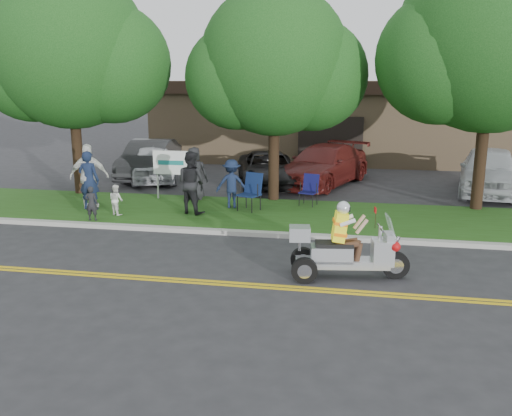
% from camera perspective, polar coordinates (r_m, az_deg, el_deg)
% --- Properties ---
extents(ground, '(120.00, 120.00, 0.00)m').
position_cam_1_polar(ground, '(11.82, -5.92, -6.85)').
color(ground, '#28282B').
rests_on(ground, ground).
extents(centerline_near, '(60.00, 0.10, 0.01)m').
position_cam_1_polar(centerline_near, '(11.29, -6.75, -7.81)').
color(centerline_near, gold).
rests_on(centerline_near, ground).
extents(centerline_far, '(60.00, 0.10, 0.01)m').
position_cam_1_polar(centerline_far, '(11.44, -6.51, -7.53)').
color(centerline_far, gold).
rests_on(centerline_far, ground).
extents(curb, '(60.00, 0.25, 0.12)m').
position_cam_1_polar(curb, '(14.60, -2.57, -2.58)').
color(curb, '#A8A89E').
rests_on(curb, ground).
extents(grass_verge, '(60.00, 4.00, 0.10)m').
position_cam_1_polar(grass_verge, '(16.63, -0.90, -0.60)').
color(grass_verge, '#234713').
rests_on(grass_verge, ground).
extents(commercial_building, '(18.00, 8.20, 4.00)m').
position_cam_1_polar(commercial_building, '(29.69, 8.27, 9.26)').
color(commercial_building, '#9E7F5B').
rests_on(commercial_building, ground).
extents(tree_left, '(6.62, 5.40, 7.78)m').
position_cam_1_polar(tree_left, '(20.13, -18.77, 14.91)').
color(tree_left, '#332114').
rests_on(tree_left, ground).
extents(tree_mid, '(5.88, 4.80, 7.05)m').
position_cam_1_polar(tree_mid, '(18.05, 2.14, 14.52)').
color(tree_mid, '#332114').
rests_on(tree_mid, ground).
extents(tree_right, '(6.86, 5.60, 8.07)m').
position_cam_1_polar(tree_right, '(18.10, 23.70, 15.33)').
color(tree_right, '#332114').
rests_on(tree_right, ground).
extents(business_sign, '(1.25, 0.06, 1.75)m').
position_cam_1_polar(business_sign, '(18.48, -8.92, 4.46)').
color(business_sign, silver).
rests_on(business_sign, ground).
extents(trike_scooter, '(2.53, 0.94, 1.65)m').
position_cam_1_polar(trike_scooter, '(11.47, 9.18, -4.53)').
color(trike_scooter, black).
rests_on(trike_scooter, ground).
extents(lawn_chair_a, '(0.80, 0.81, 1.15)m').
position_cam_1_polar(lawn_chair_a, '(16.79, -0.49, 1.98)').
color(lawn_chair_a, black).
rests_on(lawn_chair_a, grass_verge).
extents(lawn_chair_b, '(0.65, 0.67, 0.99)m').
position_cam_1_polar(lawn_chair_b, '(17.57, 5.68, 2.14)').
color(lawn_chair_b, black).
rests_on(lawn_chair_b, grass_verge).
extents(spectator_adult_left, '(0.68, 0.45, 1.83)m').
position_cam_1_polar(spectator_adult_left, '(17.60, -17.18, 2.81)').
color(spectator_adult_left, '#141F39').
rests_on(spectator_adult_left, grass_verge).
extents(spectator_adult_mid, '(1.12, 1.00, 1.89)m').
position_cam_1_polar(spectator_adult_mid, '(16.44, -6.84, 2.70)').
color(spectator_adult_mid, black).
rests_on(spectator_adult_mid, grass_verge).
extents(spectator_adult_right, '(1.28, 0.79, 2.03)m').
position_cam_1_polar(spectator_adult_right, '(17.71, -17.13, 3.19)').
color(spectator_adult_right, white).
rests_on(spectator_adult_right, grass_verge).
extents(spectator_chair_a, '(1.07, 0.71, 1.54)m').
position_cam_1_polar(spectator_chair_a, '(17.06, -2.58, 2.57)').
color(spectator_chair_a, '#15203C').
rests_on(spectator_chair_a, grass_verge).
extents(spectator_chair_b, '(0.95, 0.70, 1.78)m').
position_cam_1_polar(spectator_chair_b, '(18.38, -6.50, 3.65)').
color(spectator_chair_b, black).
rests_on(spectator_chair_b, grass_verge).
extents(child_left, '(0.39, 0.28, 1.01)m').
position_cam_1_polar(child_left, '(16.23, -16.93, 0.47)').
color(child_left, black).
rests_on(child_left, grass_verge).
extents(child_right, '(0.56, 0.53, 0.92)m').
position_cam_1_polar(child_right, '(16.73, -14.51, 0.85)').
color(child_right, white).
rests_on(child_right, grass_verge).
extents(parked_car_far_left, '(3.19, 4.73, 1.49)m').
position_cam_1_polar(parked_car_far_left, '(22.82, -10.72, 4.77)').
color(parked_car_far_left, silver).
rests_on(parked_car_far_left, ground).
extents(parked_car_left, '(2.13, 4.95, 1.59)m').
position_cam_1_polar(parked_car_left, '(23.33, -11.10, 5.05)').
color(parked_car_left, '#28292B').
rests_on(parked_car_left, ground).
extents(parked_car_mid, '(3.31, 5.10, 1.30)m').
position_cam_1_polar(parked_car_mid, '(21.27, 1.30, 4.13)').
color(parked_car_mid, black).
rests_on(parked_car_mid, ground).
extents(parked_car_right, '(4.00, 5.78, 1.55)m').
position_cam_1_polar(parked_car_right, '(21.59, 7.09, 4.50)').
color(parked_car_right, '#551613').
rests_on(parked_car_right, ground).
extents(parked_car_far_right, '(2.91, 5.28, 1.70)m').
position_cam_1_polar(parked_car_far_right, '(21.45, 23.35, 3.64)').
color(parked_car_far_right, silver).
rests_on(parked_car_far_right, ground).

